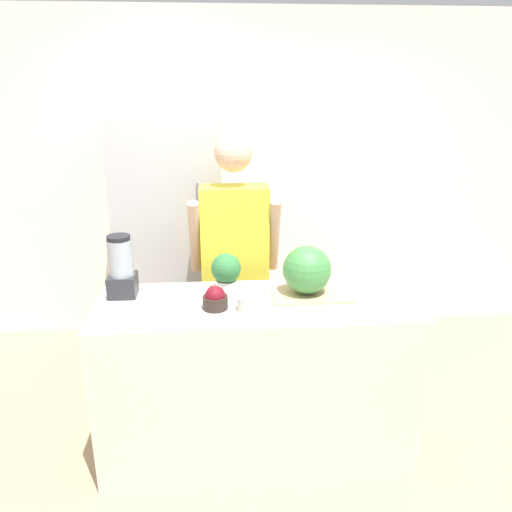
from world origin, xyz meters
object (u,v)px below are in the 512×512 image
person (235,268)px  bowl_cream (253,300)px  refrigerator (172,239)px  bowl_cherries (215,299)px  watermelon (307,270)px  potted_plant (226,271)px  blender (121,268)px

person → bowl_cream: 0.71m
refrigerator → bowl_cherries: size_ratio=14.00×
person → bowl_cherries: 0.68m
bowl_cherries → bowl_cream: bearing=-9.5°
watermelon → bowl_cream: (-0.31, -0.18, -0.09)m
bowl_cherries → potted_plant: potted_plant is taller
person → bowl_cream: bearing=-84.4°
person → watermelon: person is taller
watermelon → blender: (-1.01, 0.07, 0.01)m
person → watermelon: (0.38, -0.52, 0.17)m
refrigerator → blender: bearing=-99.1°
person → bowl_cherries: size_ratio=13.45×
watermelon → potted_plant: watermelon is taller
person → bowl_cherries: (-0.13, -0.67, 0.08)m
potted_plant → person: bearing=81.9°
person → refrigerator: bearing=125.4°
potted_plant → watermelon: bearing=-9.8°
bowl_cream → watermelon: bearing=29.7°
person → blender: 0.80m
bowl_cherries → watermelon: bearing=15.9°
refrigerator → bowl_cherries: (0.33, -1.31, 0.07)m
watermelon → potted_plant: 0.45m
refrigerator → watermelon: bearing=-54.5°
person → bowl_cream: (0.07, -0.70, 0.08)m
person → blender: size_ratio=5.14×
blender → potted_plant: (0.57, 0.01, -0.04)m
refrigerator → bowl_cherries: refrigerator is taller
person → bowl_cherries: person is taller
bowl_cherries → potted_plant: bearing=74.1°
watermelon → bowl_cream: 0.37m
refrigerator → potted_plant: 1.17m
bowl_cream → potted_plant: bearing=117.9°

